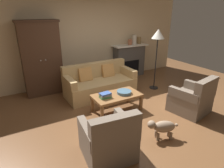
# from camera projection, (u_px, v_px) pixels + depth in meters

# --- Properties ---
(ground_plane) EXTENTS (9.60, 9.60, 0.00)m
(ground_plane) POSITION_uv_depth(u_px,v_px,m) (128.00, 114.00, 4.38)
(ground_plane) COLOR brown
(back_wall) EXTENTS (7.20, 0.10, 2.80)m
(back_wall) POSITION_uv_depth(u_px,v_px,m) (84.00, 39.00, 5.95)
(back_wall) COLOR beige
(back_wall) RESTS_ON ground
(fireplace) EXTENTS (1.26, 0.48, 1.12)m
(fireplace) POSITION_uv_depth(u_px,v_px,m) (129.00, 60.00, 6.75)
(fireplace) COLOR #4C4947
(fireplace) RESTS_ON ground
(armoire) EXTENTS (1.06, 0.57, 2.00)m
(armoire) POSITION_uv_depth(u_px,v_px,m) (41.00, 58.00, 5.19)
(armoire) COLOR #472D1E
(armoire) RESTS_ON ground
(couch) EXTENTS (1.94, 0.89, 0.86)m
(couch) POSITION_uv_depth(u_px,v_px,m) (100.00, 84.00, 5.30)
(couch) COLOR tan
(couch) RESTS_ON ground
(coffee_table) EXTENTS (1.10, 0.60, 0.42)m
(coffee_table) POSITION_uv_depth(u_px,v_px,m) (117.00, 97.00, 4.38)
(coffee_table) COLOR olive
(coffee_table) RESTS_ON ground
(fruit_bowl) EXTENTS (0.34, 0.34, 0.07)m
(fruit_bowl) POSITION_uv_depth(u_px,v_px,m) (124.00, 92.00, 4.42)
(fruit_bowl) COLOR slate
(fruit_bowl) RESTS_ON coffee_table
(book_stack) EXTENTS (0.26, 0.19, 0.11)m
(book_stack) POSITION_uv_depth(u_px,v_px,m) (105.00, 95.00, 4.20)
(book_stack) COLOR #427A4C
(book_stack) RESTS_ON coffee_table
(mantel_vase_terracotta) EXTENTS (0.13, 0.13, 0.18)m
(mantel_vase_terracotta) POSITION_uv_depth(u_px,v_px,m) (130.00, 42.00, 6.51)
(mantel_vase_terracotta) COLOR #A86042
(mantel_vase_terracotta) RESTS_ON fireplace
(mantel_vase_cream) EXTENTS (0.15, 0.15, 0.32)m
(mantel_vase_cream) POSITION_uv_depth(u_px,v_px,m) (134.00, 40.00, 6.56)
(mantel_vase_cream) COLOR beige
(mantel_vase_cream) RESTS_ON fireplace
(mantel_vase_bronze) EXTENTS (0.14, 0.14, 0.24)m
(mantel_vase_bronze) POSITION_uv_depth(u_px,v_px,m) (139.00, 40.00, 6.67)
(mantel_vase_bronze) COLOR olive
(mantel_vase_bronze) RESTS_ON fireplace
(armchair_near_left) EXTENTS (0.84, 0.84, 0.88)m
(armchair_near_left) POSITION_uv_depth(u_px,v_px,m) (109.00, 140.00, 3.01)
(armchair_near_left) COLOR #756656
(armchair_near_left) RESTS_ON ground
(armchair_near_right) EXTENTS (0.90, 0.90, 0.88)m
(armchair_near_right) POSITION_uv_depth(u_px,v_px,m) (192.00, 100.00, 4.36)
(armchair_near_right) COLOR #756656
(armchair_near_right) RESTS_ON ground
(floor_lamp) EXTENTS (0.36, 0.36, 1.75)m
(floor_lamp) POSITION_uv_depth(u_px,v_px,m) (158.00, 38.00, 5.30)
(floor_lamp) COLOR black
(floor_lamp) RESTS_ON ground
(dog) EXTENTS (0.54, 0.34, 0.39)m
(dog) POSITION_uv_depth(u_px,v_px,m) (162.00, 127.00, 3.46)
(dog) COLOR gray
(dog) RESTS_ON ground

